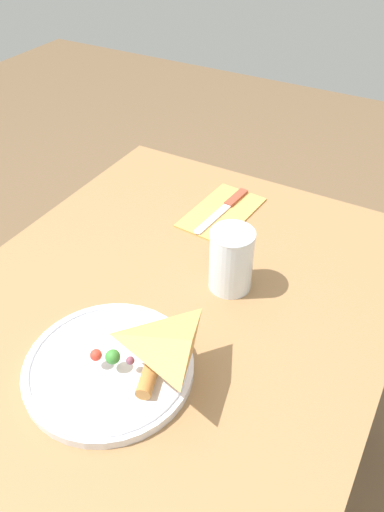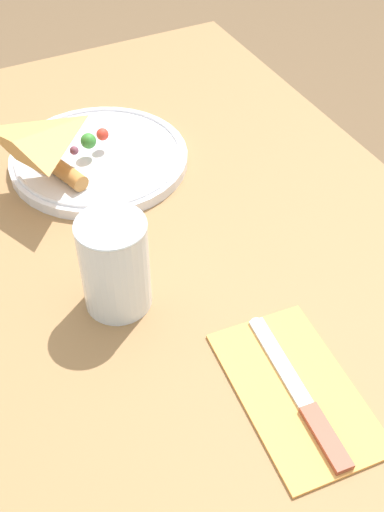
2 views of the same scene
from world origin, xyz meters
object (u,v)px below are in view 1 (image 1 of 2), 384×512
Objects in this scene: dining_table at (163,353)px; butter_knife at (224,208)px; plate_pizza at (110,365)px; napkin_folded at (222,212)px; milk_glass at (231,263)px.

butter_knife is (-0.33, -0.04, 0.12)m from dining_table.
butter_knife is at bearing -175.10° from plate_pizza.
dining_table is 0.36m from butter_knife.
plate_pizza is (0.15, 0.00, 0.13)m from dining_table.
plate_pizza reaches higher than dining_table.
napkin_folded is at bearing -174.88° from plate_pizza.
dining_table is 3.78× the size of plate_pizza.
milk_glass is at bearing 164.13° from plate_pizza.
milk_glass reaches higher than dining_table.
napkin_folded is (-0.20, -0.12, -0.05)m from milk_glass.
butter_knife is at bearing -151.18° from milk_glass.
milk_glass is (-0.12, 0.08, 0.17)m from dining_table.
dining_table is 4.69× the size of napkin_folded.
milk_glass is (-0.27, 0.08, 0.04)m from plate_pizza.
milk_glass is 0.57× the size of napkin_folded.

